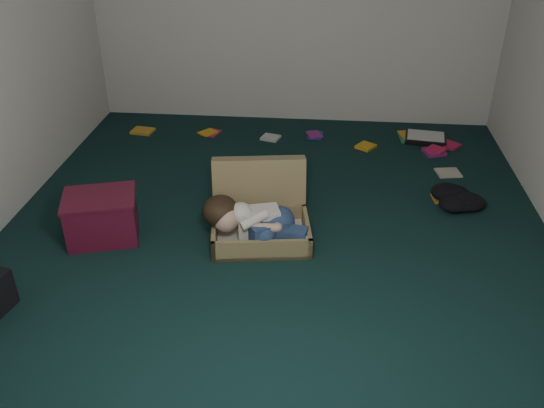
# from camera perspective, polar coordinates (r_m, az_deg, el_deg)

# --- Properties ---
(floor) EXTENTS (4.50, 4.50, 0.00)m
(floor) POSITION_cam_1_polar(r_m,az_deg,el_deg) (4.17, 0.19, -3.11)
(floor) COLOR black
(floor) RESTS_ON ground
(wall_front) EXTENTS (4.50, 0.00, 4.50)m
(wall_front) POSITION_cam_1_polar(r_m,az_deg,el_deg) (1.60, -7.13, -8.53)
(wall_front) COLOR silver
(wall_front) RESTS_ON ground
(suitcase) EXTENTS (0.77, 0.76, 0.50)m
(suitcase) POSITION_cam_1_polar(r_m,az_deg,el_deg) (4.14, -1.19, -0.92)
(suitcase) COLOR olive
(suitcase) RESTS_ON floor
(person) EXTENTS (0.75, 0.36, 0.31)m
(person) POSITION_cam_1_polar(r_m,az_deg,el_deg) (3.97, -1.79, -1.70)
(person) COLOR silver
(person) RESTS_ON suitcase
(maroon_bin) EXTENTS (0.58, 0.51, 0.34)m
(maroon_bin) POSITION_cam_1_polar(r_m,az_deg,el_deg) (4.23, -16.51, -1.24)
(maroon_bin) COLOR #561126
(maroon_bin) RESTS_ON floor
(clothing_pile) EXTENTS (0.50, 0.46, 0.13)m
(clothing_pile) POSITION_cam_1_polar(r_m,az_deg,el_deg) (4.74, 18.39, 0.57)
(clothing_pile) COLOR black
(clothing_pile) RESTS_ON floor
(paper_tray) EXTENTS (0.42, 0.34, 0.05)m
(paper_tray) POSITION_cam_1_polar(r_m,az_deg,el_deg) (5.83, 14.96, 6.35)
(paper_tray) COLOR black
(paper_tray) RESTS_ON floor
(book_scatter) EXTENTS (3.22, 1.39, 0.02)m
(book_scatter) POSITION_cam_1_polar(r_m,az_deg,el_deg) (5.51, 7.14, 5.55)
(book_scatter) COLOR gold
(book_scatter) RESTS_ON floor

